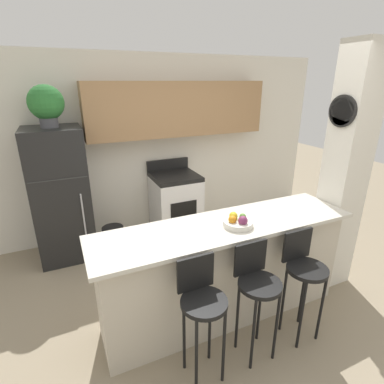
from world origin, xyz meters
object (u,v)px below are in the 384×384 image
at_px(refrigerator, 61,195).
at_px(fruit_bowl, 238,222).
at_px(stove_range, 175,203).
at_px(bar_stool_mid, 257,285).
at_px(bar_stool_right, 304,270).
at_px(potted_plant_on_fridge, 46,104).
at_px(trash_bin, 114,240).
at_px(bar_stool_left, 202,303).

height_order(refrigerator, fruit_bowl, refrigerator).
xyz_separation_m(stove_range, bar_stool_mid, (-0.21, -2.30, 0.21)).
distance_m(stove_range, bar_stool_right, 2.33).
xyz_separation_m(bar_stool_right, potted_plant_on_fridge, (-1.81, 2.28, 1.27)).
bearing_deg(trash_bin, refrigerator, 157.87).
distance_m(refrigerator, bar_stool_left, 2.44).
bearing_deg(potted_plant_on_fridge, stove_range, 0.76).
height_order(bar_stool_mid, trash_bin, bar_stool_mid).
bearing_deg(trash_bin, bar_stool_right, -58.57).
bearing_deg(potted_plant_on_fridge, bar_stool_right, -51.61).
height_order(refrigerator, potted_plant_on_fridge, potted_plant_on_fridge).
xyz_separation_m(refrigerator, fruit_bowl, (1.39, -1.87, 0.19)).
bearing_deg(refrigerator, potted_plant_on_fridge, 117.04).
relative_size(refrigerator, stove_range, 1.57).
bearing_deg(bar_stool_left, stove_range, 73.17).
bearing_deg(trash_bin, bar_stool_mid, -69.41).
height_order(bar_stool_mid, bar_stool_right, same).
height_order(bar_stool_left, bar_stool_mid, same).
xyz_separation_m(potted_plant_on_fridge, fruit_bowl, (1.39, -1.87, -0.91)).
xyz_separation_m(refrigerator, bar_stool_mid, (1.32, -2.28, -0.17)).
height_order(fruit_bowl, trash_bin, fruit_bowl).
xyz_separation_m(bar_stool_mid, potted_plant_on_fridge, (-1.33, 2.28, 1.27)).
distance_m(refrigerator, bar_stool_right, 2.92).
relative_size(fruit_bowl, trash_bin, 0.69).
height_order(stove_range, bar_stool_mid, stove_range).
relative_size(bar_stool_left, trash_bin, 2.62).
xyz_separation_m(stove_range, bar_stool_right, (0.27, -2.30, 0.21)).
height_order(bar_stool_left, bar_stool_right, same).
relative_size(bar_stool_right, trash_bin, 2.62).
relative_size(bar_stool_left, bar_stool_mid, 1.00).
bearing_deg(bar_stool_mid, bar_stool_right, 0.00).
distance_m(bar_stool_mid, potted_plant_on_fridge, 2.93).
xyz_separation_m(bar_stool_right, trash_bin, (-1.26, 2.06, -0.48)).
bearing_deg(stove_range, trash_bin, -166.07).
bearing_deg(bar_stool_right, refrigerator, 128.39).
distance_m(bar_stool_right, trash_bin, 2.46).
xyz_separation_m(stove_range, trash_bin, (-0.99, -0.24, -0.27)).
bearing_deg(bar_stool_mid, trash_bin, 110.59).
distance_m(fruit_bowl, trash_bin, 2.03).
bearing_deg(refrigerator, bar_stool_right, -51.61).
xyz_separation_m(refrigerator, potted_plant_on_fridge, (-0.00, 0.00, 1.10)).
height_order(refrigerator, bar_stool_mid, refrigerator).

